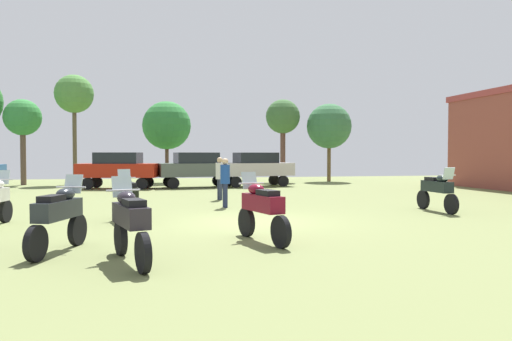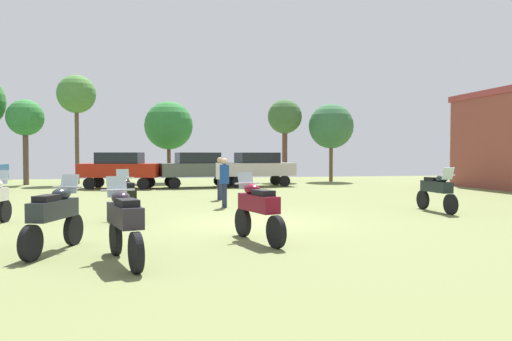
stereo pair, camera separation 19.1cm
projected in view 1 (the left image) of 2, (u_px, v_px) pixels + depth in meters
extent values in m
cube|color=olive|center=(252.00, 222.00, 13.80)|extent=(44.00, 52.00, 0.02)
cylinder|color=black|center=(77.00, 230.00, 10.27)|extent=(0.31, 0.66, 0.66)
cylinder|color=black|center=(36.00, 243.00, 8.69)|extent=(0.31, 0.66, 0.66)
cube|color=#23282E|center=(58.00, 210.00, 9.46)|extent=(0.75, 1.40, 0.36)
ellipsoid|color=#23282E|center=(66.00, 194.00, 9.75)|extent=(0.45, 0.55, 0.24)
cube|color=black|center=(52.00, 198.00, 9.22)|extent=(0.45, 0.62, 0.12)
cube|color=silver|center=(73.00, 184.00, 10.08)|extent=(0.39, 0.25, 0.39)
cylinder|color=#B7B7BC|center=(71.00, 187.00, 9.99)|extent=(0.60, 0.22, 0.04)
cylinder|color=black|center=(124.00, 208.00, 14.58)|extent=(0.26, 0.65, 0.64)
cylinder|color=black|center=(133.00, 213.00, 13.25)|extent=(0.26, 0.65, 0.64)
cube|color=black|center=(128.00, 193.00, 13.90)|extent=(0.64, 1.30, 0.36)
ellipsoid|color=black|center=(126.00, 182.00, 14.14)|extent=(0.42, 0.54, 0.24)
cube|color=black|center=(129.00, 185.00, 13.69)|extent=(0.42, 0.61, 0.12)
cube|color=silver|center=(124.00, 176.00, 14.42)|extent=(0.39, 0.23, 0.39)
cylinder|color=#B7B7BC|center=(125.00, 178.00, 14.34)|extent=(0.61, 0.18, 0.04)
cylinder|color=black|center=(121.00, 238.00, 9.27)|extent=(0.30, 0.68, 0.67)
cylinder|color=black|center=(143.00, 253.00, 7.85)|extent=(0.30, 0.68, 0.67)
cube|color=#28222B|center=(131.00, 215.00, 8.54)|extent=(0.73, 1.42, 0.36)
ellipsoid|color=#28222B|center=(126.00, 198.00, 8.81)|extent=(0.44, 0.55, 0.24)
cube|color=black|center=(134.00, 203.00, 8.32)|extent=(0.45, 0.62, 0.12)
cube|color=silver|center=(122.00, 187.00, 9.10)|extent=(0.39, 0.25, 0.39)
cylinder|color=#B7B7BC|center=(123.00, 190.00, 9.01)|extent=(0.61, 0.21, 0.04)
cylinder|color=black|center=(451.00, 204.00, 15.51)|extent=(0.13, 0.66, 0.66)
cylinder|color=black|center=(423.00, 199.00, 17.11)|extent=(0.13, 0.66, 0.66)
cube|color=black|center=(437.00, 186.00, 16.29)|extent=(0.38, 1.40, 0.36)
ellipsoid|color=black|center=(442.00, 179.00, 15.98)|extent=(0.33, 0.48, 0.24)
cube|color=black|center=(433.00, 179.00, 16.52)|extent=(0.31, 0.56, 0.12)
cube|color=silver|center=(449.00, 173.00, 15.63)|extent=(0.36, 0.16, 0.39)
cylinder|color=#B7B7BC|center=(447.00, 175.00, 15.74)|extent=(0.62, 0.04, 0.04)
cylinder|color=black|center=(6.00, 211.00, 13.68)|extent=(0.22, 0.65, 0.64)
cube|color=silver|center=(3.00, 177.00, 13.50)|extent=(0.38, 0.21, 0.39)
cylinder|color=#B7B7BC|center=(1.00, 180.00, 13.41)|extent=(0.62, 0.13, 0.04)
cylinder|color=black|center=(246.00, 222.00, 11.37)|extent=(0.30, 0.68, 0.67)
cylinder|color=black|center=(281.00, 232.00, 9.95)|extent=(0.30, 0.68, 0.67)
cube|color=maroon|center=(262.00, 203.00, 10.64)|extent=(0.71, 1.41, 0.36)
ellipsoid|color=maroon|center=(256.00, 189.00, 10.91)|extent=(0.44, 0.55, 0.24)
cube|color=black|center=(268.00, 193.00, 10.42)|extent=(0.44, 0.62, 0.12)
cube|color=silver|center=(249.00, 180.00, 11.20)|extent=(0.39, 0.24, 0.39)
cylinder|color=#B7B7BC|center=(251.00, 183.00, 11.11)|extent=(0.61, 0.20, 0.04)
cylinder|color=black|center=(88.00, 184.00, 26.38)|extent=(0.67, 0.35, 0.64)
cylinder|color=black|center=(97.00, 182.00, 27.81)|extent=(0.67, 0.35, 0.64)
cylinder|color=black|center=(142.00, 184.00, 26.35)|extent=(0.67, 0.35, 0.64)
cylinder|color=black|center=(148.00, 182.00, 27.79)|extent=(0.67, 0.35, 0.64)
cube|color=#9F1D0E|center=(119.00, 170.00, 27.06)|extent=(4.58, 2.65, 0.75)
cube|color=black|center=(118.00, 158.00, 27.04)|extent=(2.64, 2.04, 0.61)
cylinder|color=black|center=(173.00, 183.00, 26.90)|extent=(0.67, 0.31, 0.64)
cylinder|color=black|center=(169.00, 182.00, 28.25)|extent=(0.67, 0.31, 0.64)
cylinder|color=black|center=(224.00, 182.00, 27.90)|extent=(0.67, 0.31, 0.64)
cylinder|color=black|center=(218.00, 181.00, 29.25)|extent=(0.67, 0.31, 0.64)
cube|color=#4A524D|center=(196.00, 170.00, 28.05)|extent=(4.52, 2.42, 0.75)
cube|color=black|center=(196.00, 158.00, 28.03)|extent=(2.58, 1.92, 0.61)
cylinder|color=black|center=(236.00, 182.00, 27.83)|extent=(0.67, 0.32, 0.64)
cylinder|color=black|center=(228.00, 181.00, 29.18)|extent=(0.67, 0.32, 0.64)
cylinder|color=black|center=(283.00, 181.00, 28.85)|extent=(0.67, 0.32, 0.64)
cylinder|color=black|center=(274.00, 180.00, 30.20)|extent=(0.67, 0.32, 0.64)
cube|color=#B7AEB1|center=(256.00, 169.00, 28.99)|extent=(4.53, 2.45, 0.75)
cube|color=black|center=(256.00, 158.00, 28.97)|extent=(2.58, 1.93, 0.61)
cylinder|color=#2C334A|center=(219.00, 189.00, 20.54)|extent=(0.14, 0.14, 0.86)
cylinder|color=#2C334A|center=(221.00, 190.00, 20.40)|extent=(0.14, 0.14, 0.86)
cylinder|color=silver|center=(220.00, 171.00, 20.44)|extent=(0.43, 0.43, 0.68)
sphere|color=tan|center=(220.00, 160.00, 20.43)|extent=(0.23, 0.23, 0.23)
cylinder|color=#212846|center=(226.00, 196.00, 17.44)|extent=(0.14, 0.14, 0.86)
cylinder|color=#212846|center=(225.00, 195.00, 17.60)|extent=(0.14, 0.14, 0.86)
cylinder|color=navy|center=(225.00, 174.00, 17.49)|extent=(0.37, 0.37, 0.68)
sphere|color=tan|center=(225.00, 161.00, 17.48)|extent=(0.23, 0.23, 0.23)
cylinder|color=brown|center=(329.00, 159.00, 34.36)|extent=(0.26, 0.26, 3.16)
sphere|color=#356A3F|center=(329.00, 126.00, 34.29)|extent=(3.13, 3.13, 3.13)
cylinder|color=brown|center=(23.00, 155.00, 30.27)|extent=(0.33, 0.33, 3.67)
sphere|color=#317F38|center=(23.00, 117.00, 30.19)|extent=(2.23, 2.23, 2.23)
cylinder|color=brown|center=(75.00, 143.00, 31.25)|extent=(0.26, 0.26, 5.19)
sphere|color=#49823A|center=(74.00, 94.00, 31.14)|extent=(2.42, 2.42, 2.42)
cylinder|color=brown|center=(167.00, 159.00, 33.06)|extent=(0.25, 0.25, 3.11)
sphere|color=#2D7834|center=(167.00, 125.00, 32.99)|extent=(3.24, 3.24, 3.24)
cylinder|color=brown|center=(283.00, 153.00, 34.13)|extent=(0.36, 0.36, 3.99)
sphere|color=#3A6433|center=(283.00, 117.00, 34.04)|extent=(2.37, 2.37, 2.37)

